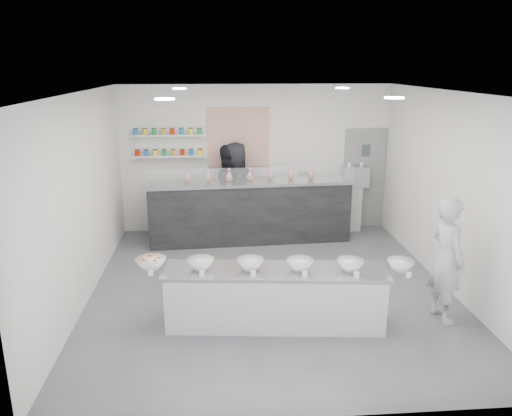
{
  "coord_description": "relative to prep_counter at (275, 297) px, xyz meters",
  "views": [
    {
      "loc": [
        -0.8,
        -7.12,
        3.38
      ],
      "look_at": [
        -0.2,
        0.4,
        1.2
      ],
      "focal_mm": 35.0,
      "sensor_mm": 36.0,
      "label": 1
    }
  ],
  "objects": [
    {
      "name": "downlight_3",
      "position": [
        1.47,
        2.73,
        2.58
      ],
      "size": [
        0.24,
        0.24,
        0.02
      ],
      "primitive_type": "cylinder",
      "color": "white",
      "rests_on": "ceiling"
    },
    {
      "name": "prep_bowls",
      "position": [
        0.0,
        0.0,
        0.47
      ],
      "size": [
        3.63,
        0.81,
        0.14
      ],
      "primitive_type": null,
      "rotation": [
        0.0,
        0.0,
        -0.1
      ],
      "color": "white",
      "rests_on": "prep_counter"
    },
    {
      "name": "staff_right",
      "position": [
        -0.36,
        3.73,
        0.56
      ],
      "size": [
        0.95,
        0.63,
        1.91
      ],
      "primitive_type": "imported",
      "rotation": [
        0.0,
        0.0,
        3.17
      ],
      "color": "black",
      "rests_on": "floor"
    },
    {
      "name": "pattern_panel",
      "position": [
        -0.28,
        4.11,
        1.55
      ],
      "size": [
        1.25,
        0.03,
        1.2
      ],
      "primitive_type": "cube",
      "color": "#C45F3B",
      "rests_on": "back_wall"
    },
    {
      "name": "back_door",
      "position": [
        2.37,
        4.1,
        0.65
      ],
      "size": [
        0.88,
        0.04,
        2.1
      ],
      "primitive_type": "cube",
      "color": "gray",
      "rests_on": "floor"
    },
    {
      "name": "sneeze_guard",
      "position": [
        -0.08,
        3.0,
        0.98
      ],
      "size": [
        3.87,
        0.23,
        0.33
      ],
      "primitive_type": "cube",
      "rotation": [
        0.0,
        0.0,
        0.05
      ],
      "color": "white",
      "rests_on": "back_bar"
    },
    {
      "name": "back_wall",
      "position": [
        0.07,
        4.13,
        1.1
      ],
      "size": [
        5.5,
        0.0,
        5.5
      ],
      "primitive_type": "plane",
      "rotation": [
        1.57,
        0.0,
        0.0
      ],
      "color": "white",
      "rests_on": "floor"
    },
    {
      "name": "cookie_bags",
      "position": [
        -0.1,
        3.34,
        0.95
      ],
      "size": [
        2.54,
        0.27,
        0.25
      ],
      "primitive_type": null,
      "rotation": [
        0.0,
        0.0,
        0.05
      ],
      "color": "#E16BC6",
      "rests_on": "back_bar"
    },
    {
      "name": "preserve_jars",
      "position": [
        -1.68,
        4.01,
        1.48
      ],
      "size": [
        1.45,
        0.1,
        0.56
      ],
      "primitive_type": null,
      "color": "red",
      "rests_on": "jar_shelf_lower"
    },
    {
      "name": "jar_shelf_lower",
      "position": [
        -1.68,
        4.03,
        1.2
      ],
      "size": [
        1.45,
        0.22,
        0.04
      ],
      "primitive_type": "cube",
      "color": "silver",
      "rests_on": "back_wall"
    },
    {
      "name": "downlight_0",
      "position": [
        -1.33,
        0.13,
        2.58
      ],
      "size": [
        0.24,
        0.24,
        0.02
      ],
      "primitive_type": "cylinder",
      "color": "white",
      "rests_on": "ceiling"
    },
    {
      "name": "right_wall",
      "position": [
        2.82,
        1.13,
        1.1
      ],
      "size": [
        0.0,
        6.0,
        6.0
      ],
      "primitive_type": "plane",
      "rotation": [
        1.57,
        0.0,
        -1.57
      ],
      "color": "white",
      "rests_on": "floor"
    },
    {
      "name": "staff_left",
      "position": [
        -0.55,
        3.73,
        0.53
      ],
      "size": [
        1.06,
        0.92,
        1.86
      ],
      "primitive_type": "imported",
      "rotation": [
        0.0,
        0.0,
        3.41
      ],
      "color": "black",
      "rests_on": "floor"
    },
    {
      "name": "downlight_2",
      "position": [
        -1.33,
        2.73,
        2.58
      ],
      "size": [
        0.24,
        0.24,
        0.02
      ],
      "primitive_type": "cylinder",
      "color": "white",
      "rests_on": "ceiling"
    },
    {
      "name": "woman_prep",
      "position": [
        2.31,
        -0.0,
        0.46
      ],
      "size": [
        0.5,
        0.68,
        1.72
      ],
      "primitive_type": "imported",
      "rotation": [
        0.0,
        0.0,
        1.72
      ],
      "color": "#B9B6B3",
      "rests_on": "floor"
    },
    {
      "name": "espresso_ledge",
      "position": [
        1.62,
        3.91,
        0.07
      ],
      "size": [
        1.27,
        0.4,
        0.94
      ],
      "primitive_type": "cube",
      "color": "beige",
      "rests_on": "floor"
    },
    {
      "name": "left_wall",
      "position": [
        -2.68,
        1.13,
        1.1
      ],
      "size": [
        0.0,
        6.0,
        6.0
      ],
      "primitive_type": "plane",
      "rotation": [
        1.57,
        0.0,
        1.57
      ],
      "color": "white",
      "rests_on": "floor"
    },
    {
      "name": "ceiling",
      "position": [
        0.07,
        1.13,
        2.6
      ],
      "size": [
        6.0,
        6.0,
        0.0
      ],
      "primitive_type": "plane",
      "rotation": [
        3.14,
        0.0,
        0.0
      ],
      "color": "white",
      "rests_on": "floor"
    },
    {
      "name": "espresso_machine",
      "position": [
        2.11,
        3.91,
        0.74
      ],
      "size": [
        0.52,
        0.36,
        0.4
      ],
      "primitive_type": "cube",
      "color": "#93969E",
      "rests_on": "espresso_ledge"
    },
    {
      "name": "label_cards",
      "position": [
        0.05,
        -0.49,
        0.43
      ],
      "size": [
        3.31,
        0.04,
        0.07
      ],
      "primitive_type": null,
      "color": "white",
      "rests_on": "prep_counter"
    },
    {
      "name": "cup_stacks",
      "position": [
        1.07,
        3.91,
        0.7
      ],
      "size": [
        0.24,
        0.24,
        0.32
      ],
      "primitive_type": null,
      "color": "gray",
      "rests_on": "espresso_ledge"
    },
    {
      "name": "floor",
      "position": [
        0.07,
        1.13,
        -0.4
      ],
      "size": [
        6.0,
        6.0,
        0.0
      ],
      "primitive_type": "plane",
      "color": "#515156",
      "rests_on": "ground"
    },
    {
      "name": "jar_shelf_upper",
      "position": [
        -1.68,
        4.03,
        1.62
      ],
      "size": [
        1.45,
        0.22,
        0.04
      ],
      "primitive_type": "cube",
      "color": "silver",
      "rests_on": "back_wall"
    },
    {
      "name": "back_bar",
      "position": [
        -0.1,
        3.34,
        0.21
      ],
      "size": [
        3.96,
        0.93,
        1.22
      ],
      "primitive_type": "cube",
      "rotation": [
        0.0,
        0.0,
        0.05
      ],
      "color": "black",
      "rests_on": "floor"
    },
    {
      "name": "downlight_1",
      "position": [
        1.47,
        0.13,
        2.58
      ],
      "size": [
        0.24,
        0.24,
        0.02
      ],
      "primitive_type": "cylinder",
      "color": "white",
      "rests_on": "ceiling"
    },
    {
      "name": "prep_counter",
      "position": [
        0.0,
        0.0,
        0.0
      ],
      "size": [
        2.98,
        0.96,
        0.8
      ],
      "primitive_type": "cube",
      "rotation": [
        0.0,
        0.0,
        -0.1
      ],
      "color": "beige",
      "rests_on": "floor"
    }
  ]
}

